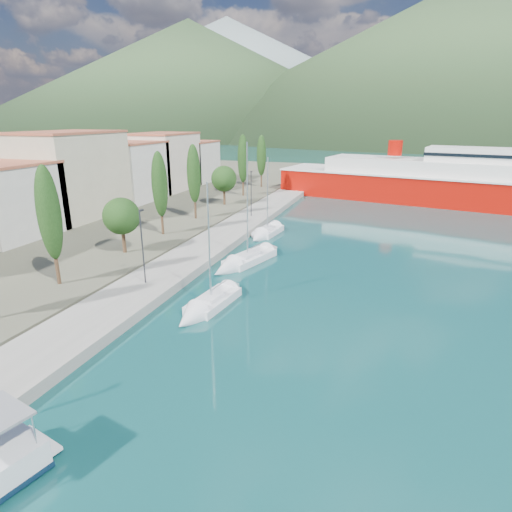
% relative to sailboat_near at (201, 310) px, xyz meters
% --- Properties ---
extents(ground, '(1400.00, 1400.00, 0.00)m').
position_rel_sailboat_near_xyz_m(ground, '(2.86, 110.11, -0.28)').
color(ground, '#114747').
extents(quay, '(5.00, 88.00, 0.80)m').
position_rel_sailboat_near_xyz_m(quay, '(-6.14, 16.11, 0.12)').
color(quay, gray).
rests_on(quay, ground).
extents(land_strip, '(70.00, 148.00, 0.70)m').
position_rel_sailboat_near_xyz_m(land_strip, '(-44.14, 26.11, 0.07)').
color(land_strip, '#565644').
rests_on(land_strip, ground).
extents(town_buildings, '(9.20, 69.20, 11.30)m').
position_rel_sailboat_near_xyz_m(town_buildings, '(-29.14, 27.02, 5.28)').
color(town_buildings, beige).
rests_on(town_buildings, land_strip).
extents(tree_row, '(3.92, 62.70, 10.29)m').
position_rel_sailboat_near_xyz_m(tree_row, '(-12.89, 22.95, 5.46)').
color(tree_row, '#47301E').
rests_on(tree_row, land_strip).
extents(lamp_posts, '(0.15, 45.95, 6.06)m').
position_rel_sailboat_near_xyz_m(lamp_posts, '(-6.14, 4.75, 3.80)').
color(lamp_posts, '#2D2D33').
rests_on(lamp_posts, quay).
extents(sailboat_near, '(2.99, 7.40, 10.34)m').
position_rel_sailboat_near_xyz_m(sailboat_near, '(0.00, 0.00, 0.00)').
color(sailboat_near, silver).
rests_on(sailboat_near, ground).
extents(sailboat_mid, '(4.65, 8.98, 12.51)m').
position_rel_sailboat_near_xyz_m(sailboat_mid, '(-1.17, 10.38, 0.02)').
color(sailboat_mid, silver).
rests_on(sailboat_mid, ground).
extents(sailboat_far, '(2.94, 7.13, 10.19)m').
position_rel_sailboat_near_xyz_m(sailboat_far, '(-2.13, 21.34, 0.01)').
color(sailboat_far, silver).
rests_on(sailboat_far, ground).
extents(ferry, '(54.04, 20.99, 10.50)m').
position_rel_sailboat_near_xyz_m(ferry, '(18.78, 51.69, 2.91)').
color(ferry, '#A50B04').
rests_on(ferry, ground).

